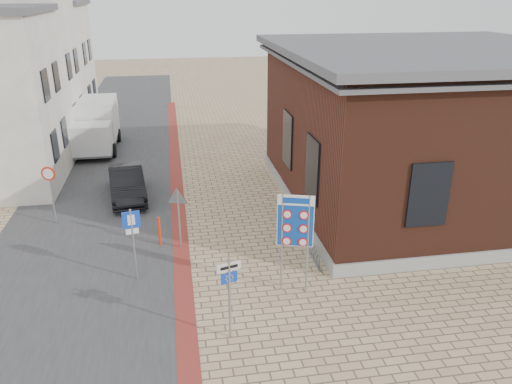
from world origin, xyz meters
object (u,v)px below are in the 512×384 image
object	(u,v)px
sedan	(127,183)
parking_sign	(132,232)
bollard	(159,231)
box_truck	(96,125)
essen_sign	(229,286)
border_sign	(295,223)

from	to	relation	value
sedan	parking_sign	xyz separation A→B (m)	(0.75, -7.29, 1.03)
sedan	bollard	bearing A→B (deg)	-80.55
box_truck	essen_sign	xyz separation A→B (m)	(5.70, -18.78, 0.18)
parking_sign	bollard	size ratio (longest dim) A/B	2.22
box_truck	bollard	distance (m)	13.56
border_sign	essen_sign	bearing A→B (deg)	-121.89
essen_sign	parking_sign	world-z (taller)	parking_sign
sedan	box_truck	size ratio (longest dim) A/B	0.78
essen_sign	border_sign	bearing A→B (deg)	24.79
box_truck	essen_sign	size ratio (longest dim) A/B	2.20
sedan	border_sign	world-z (taller)	border_sign
sedan	parking_sign	distance (m)	7.40
essen_sign	sedan	bearing A→B (deg)	91.71
sedan	parking_sign	world-z (taller)	parking_sign
box_truck	parking_sign	world-z (taller)	box_truck
box_truck	bollard	world-z (taller)	box_truck
border_sign	bollard	xyz separation A→B (m)	(-4.22, 3.82, -1.81)
box_truck	parking_sign	distance (m)	15.61
parking_sign	bollard	xyz separation A→B (m)	(0.75, 2.32, -1.16)
border_sign	essen_sign	distance (m)	3.09
essen_sign	bollard	size ratio (longest dim) A/B	2.17
sedan	border_sign	bearing A→B (deg)	-64.31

